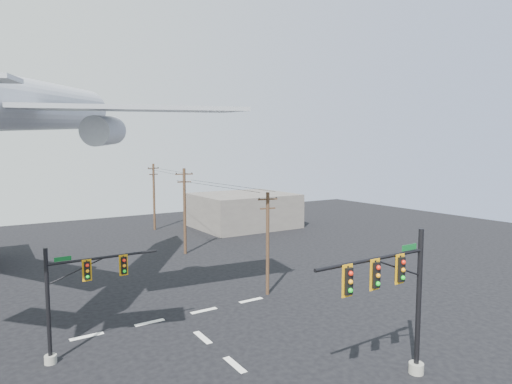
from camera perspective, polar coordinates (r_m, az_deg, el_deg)
lane_markings at (r=25.86m, az=-4.41°, el=-20.82°), size 14.00×21.20×0.01m
signal_mast_near at (r=22.44m, az=18.32°, el=-13.45°), size 7.30×0.83×7.58m
signal_mast_far at (r=26.17m, az=-23.07°, el=-12.85°), size 6.35×0.70×6.36m
utility_pole_a at (r=34.09m, az=1.56°, el=-6.62°), size 1.64×0.39×8.23m
utility_pole_b at (r=48.06m, az=-9.49°, el=-2.30°), size 1.92×0.54×9.56m
utility_pole_c at (r=63.55m, az=-13.45°, el=-0.44°), size 1.88×0.84×9.62m
power_lines at (r=47.80m, az=-8.91°, el=1.96°), size 3.78×32.18×0.67m
airliner at (r=31.92m, az=-28.56°, el=10.09°), size 25.43×27.99×8.24m
building_right at (r=64.81m, az=-1.72°, el=-2.44°), size 14.00×12.00×5.00m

